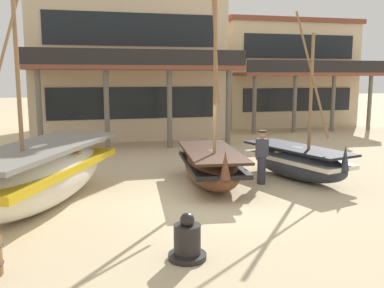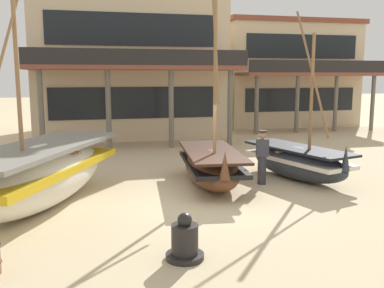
% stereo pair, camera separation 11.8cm
% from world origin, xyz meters
% --- Properties ---
extents(ground_plane, '(120.00, 120.00, 0.00)m').
position_xyz_m(ground_plane, '(0.00, 0.00, 0.00)').
color(ground_plane, '#CCB78E').
extents(fishing_boat_near_left, '(1.99, 4.32, 6.02)m').
position_xyz_m(fishing_boat_near_left, '(0.75, 1.58, 0.62)').
color(fishing_boat_near_left, brown).
rests_on(fishing_boat_near_left, ground).
extents(fishing_boat_centre_large, '(4.16, 6.10, 7.11)m').
position_xyz_m(fishing_boat_centre_large, '(-4.12, 0.52, 0.88)').
color(fishing_boat_centre_large, silver).
rests_on(fishing_boat_centre_large, ground).
extents(fishing_boat_far_right, '(2.39, 4.18, 5.33)m').
position_xyz_m(fishing_boat_far_right, '(3.69, 1.66, 0.60)').
color(fishing_boat_far_right, '#2D333D').
rests_on(fishing_boat_far_right, ground).
extents(fisherman_by_hull, '(0.39, 0.28, 1.68)m').
position_xyz_m(fisherman_by_hull, '(2.31, 1.33, 0.83)').
color(fisherman_by_hull, '#33333D').
rests_on(fisherman_by_hull, ground).
extents(capstan_winch, '(0.71, 0.71, 0.88)m').
position_xyz_m(capstan_winch, '(-1.22, -3.50, 0.33)').
color(capstan_winch, black).
rests_on(capstan_winch, ground).
extents(harbor_building_main, '(10.40, 9.54, 11.09)m').
position_xyz_m(harbor_building_main, '(-0.55, 14.30, 5.54)').
color(harbor_building_main, beige).
rests_on(harbor_building_main, ground).
extents(harbor_building_annex, '(9.23, 8.47, 6.93)m').
position_xyz_m(harbor_building_annex, '(10.33, 17.23, 3.48)').
color(harbor_building_annex, beige).
rests_on(harbor_building_annex, ground).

